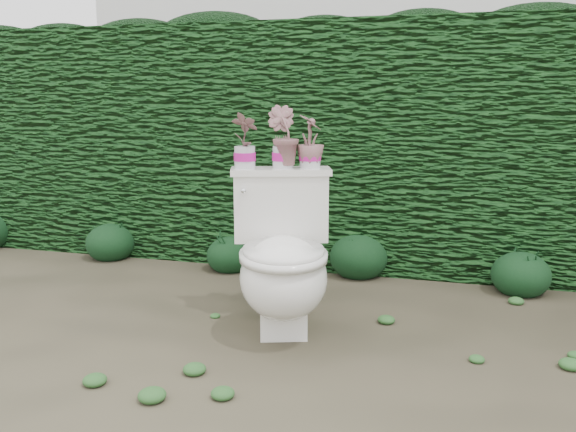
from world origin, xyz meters
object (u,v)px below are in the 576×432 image
(potted_plant_center, at_px, (283,138))
(potted_plant_right, at_px, (310,143))
(toilet, at_px, (283,261))
(potted_plant_left, at_px, (245,142))

(potted_plant_center, bearing_deg, potted_plant_right, -145.28)
(toilet, relative_size, potted_plant_left, 2.98)
(potted_plant_left, relative_size, potted_plant_center, 0.88)
(potted_plant_center, distance_m, potted_plant_right, 0.14)
(toilet, relative_size, potted_plant_right, 3.15)
(potted_plant_left, distance_m, potted_plant_center, 0.19)
(potted_plant_center, bearing_deg, potted_plant_left, 34.72)
(potted_plant_center, bearing_deg, toilet, 121.96)
(toilet, distance_m, potted_plant_center, 0.62)
(toilet, bearing_deg, potted_plant_center, 87.24)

